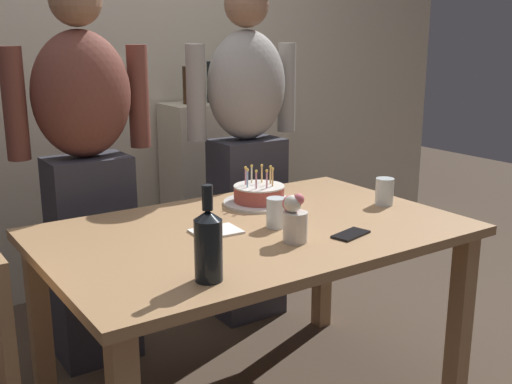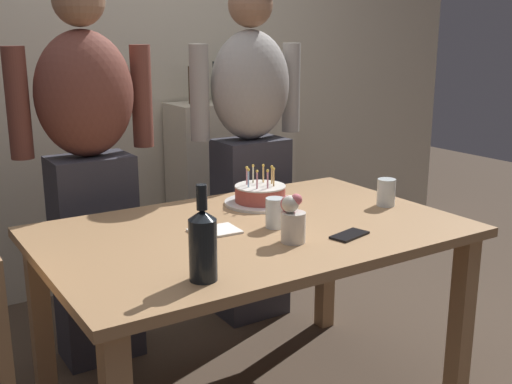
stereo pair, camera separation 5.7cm
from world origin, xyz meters
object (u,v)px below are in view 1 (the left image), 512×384
(water_glass_near, at_px, (276,213))
(person_man_bearded, at_px, (87,168))
(birthday_cake, at_px, (259,196))
(wine_bottle, at_px, (208,243))
(cell_phone, at_px, (351,234))
(flower_vase, at_px, (294,217))
(person_woman_cardigan, at_px, (247,148))
(napkin_stack, at_px, (216,231))
(water_glass_far, at_px, (384,192))

(water_glass_near, relative_size, person_man_bearded, 0.07)
(birthday_cake, height_order, wine_bottle, wine_bottle)
(water_glass_near, bearing_deg, cell_phone, -54.29)
(cell_phone, bearing_deg, flower_vase, 148.98)
(person_woman_cardigan, bearing_deg, water_glass_near, 63.81)
(napkin_stack, relative_size, flower_vase, 0.99)
(birthday_cake, xyz_separation_m, wine_bottle, (-0.58, -0.59, 0.08))
(napkin_stack, bearing_deg, water_glass_far, -5.17)
(flower_vase, bearing_deg, person_man_bearded, 112.48)
(birthday_cake, xyz_separation_m, napkin_stack, (-0.34, -0.23, -0.03))
(person_woman_cardigan, bearing_deg, water_glass_far, 102.27)
(water_glass_near, distance_m, napkin_stack, 0.23)
(birthday_cake, relative_size, cell_phone, 2.05)
(water_glass_near, relative_size, cell_phone, 0.76)
(wine_bottle, relative_size, cell_phone, 1.95)
(birthday_cake, distance_m, napkin_stack, 0.41)
(water_glass_near, bearing_deg, person_woman_cardigan, 63.81)
(napkin_stack, height_order, person_woman_cardigan, person_woman_cardigan)
(water_glass_far, relative_size, napkin_stack, 0.66)
(cell_phone, bearing_deg, water_glass_far, 15.94)
(cell_phone, height_order, person_man_bearded, person_man_bearded)
(water_glass_near, height_order, napkin_stack, water_glass_near)
(person_man_bearded, bearing_deg, water_glass_near, 119.00)
(water_glass_near, relative_size, flower_vase, 0.65)
(water_glass_far, distance_m, cell_phone, 0.45)
(flower_vase, height_order, person_man_bearded, person_man_bearded)
(birthday_cake, relative_size, person_woman_cardigan, 0.18)
(person_woman_cardigan, bearing_deg, cell_phone, 77.67)
(water_glass_far, relative_size, wine_bottle, 0.40)
(birthday_cake, distance_m, water_glass_near, 0.32)
(water_glass_far, xyz_separation_m, wine_bottle, (-0.99, -0.30, 0.06))
(birthday_cake, height_order, water_glass_far, birthday_cake)
(water_glass_far, height_order, person_man_bearded, person_man_bearded)
(birthday_cake, height_order, flower_vase, flower_vase)
(water_glass_near, distance_m, flower_vase, 0.17)
(napkin_stack, bearing_deg, flower_vase, -53.21)
(cell_phone, distance_m, person_woman_cardigan, 1.02)
(wine_bottle, distance_m, napkin_stack, 0.45)
(cell_phone, xyz_separation_m, person_woman_cardigan, (0.22, 0.99, 0.13))
(water_glass_far, distance_m, wine_bottle, 1.04)
(cell_phone, bearing_deg, person_woman_cardigan, 63.64)
(water_glass_far, distance_m, napkin_stack, 0.76)
(wine_bottle, xyz_separation_m, napkin_stack, (0.24, 0.36, -0.11))
(birthday_cake, distance_m, person_man_bearded, 0.73)
(cell_phone, distance_m, flower_vase, 0.23)
(water_glass_near, bearing_deg, person_man_bearded, 119.00)
(birthday_cake, relative_size, wine_bottle, 1.05)
(person_man_bearded, bearing_deg, person_woman_cardigan, -180.00)
(cell_phone, xyz_separation_m, person_man_bearded, (-0.59, 0.99, 0.13))
(flower_vase, distance_m, person_woman_cardigan, 1.02)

